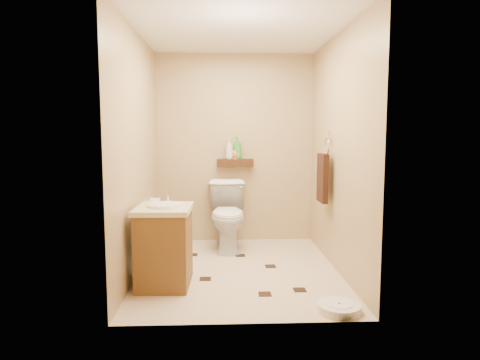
{
  "coord_description": "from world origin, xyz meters",
  "views": [
    {
      "loc": [
        -0.17,
        -4.26,
        1.4
      ],
      "look_at": [
        0.02,
        0.25,
        0.9
      ],
      "focal_mm": 32.0,
      "sensor_mm": 36.0,
      "label": 1
    }
  ],
  "objects": [
    {
      "name": "ceiling",
      "position": [
        0.0,
        0.0,
        2.4
      ],
      "size": [
        2.0,
        2.5,
        0.02
      ],
      "primitive_type": "cube",
      "color": "silver",
      "rests_on": "wall_back"
    },
    {
      "name": "wall_back",
      "position": [
        0.0,
        1.25,
        1.2
      ],
      "size": [
        2.0,
        0.04,
        2.4
      ],
      "primitive_type": "cube",
      "color": "tan",
      "rests_on": "ground"
    },
    {
      "name": "bathroom_scale",
      "position": [
        0.75,
        -1.07,
        0.03
      ],
      "size": [
        0.41,
        0.41,
        0.07
      ],
      "rotation": [
        0.0,
        0.0,
        0.26
      ],
      "color": "white",
      "rests_on": "ground"
    },
    {
      "name": "towel_ring",
      "position": [
        0.91,
        0.25,
        0.95
      ],
      "size": [
        0.12,
        0.3,
        0.76
      ],
      "color": "silver",
      "rests_on": "wall_right"
    },
    {
      "name": "wall_front",
      "position": [
        0.0,
        -1.25,
        1.2
      ],
      "size": [
        2.0,
        0.04,
        2.4
      ],
      "primitive_type": "cube",
      "color": "tan",
      "rests_on": "ground"
    },
    {
      "name": "toilet",
      "position": [
        -0.1,
        0.83,
        0.41
      ],
      "size": [
        0.48,
        0.82,
        0.81
      ],
      "primitive_type": "imported",
      "rotation": [
        0.0,
        0.0,
        0.04
      ],
      "color": "white",
      "rests_on": "ground"
    },
    {
      "name": "bottle_c",
      "position": [
        0.01,
        1.17,
        1.15
      ],
      "size": [
        0.16,
        0.16,
        0.15
      ],
      "primitive_type": "imported",
      "rotation": [
        0.0,
        0.0,
        3.76
      ],
      "color": "#C74A17",
      "rests_on": "wall_shelf"
    },
    {
      "name": "floor_accents",
      "position": [
        0.04,
        -0.06,
        0.0
      ],
      "size": [
        1.14,
        1.35,
        0.01
      ],
      "color": "black",
      "rests_on": "ground"
    },
    {
      "name": "toilet_brush",
      "position": [
        -0.82,
        0.65,
        0.17
      ],
      "size": [
        0.11,
        0.11,
        0.48
      ],
      "color": "#1B6D5E",
      "rests_on": "ground"
    },
    {
      "name": "bottle_b",
      "position": [
        0.0,
        1.17,
        1.15
      ],
      "size": [
        0.1,
        0.1,
        0.16
      ],
      "primitive_type": "imported",
      "rotation": [
        0.0,
        0.0,
        2.36
      ],
      "color": "yellow",
      "rests_on": "wall_shelf"
    },
    {
      "name": "ground",
      "position": [
        0.0,
        0.0,
        0.0
      ],
      "size": [
        2.5,
        2.5,
        0.0
      ],
      "primitive_type": "plane",
      "color": "beige",
      "rests_on": "ground"
    },
    {
      "name": "wall_shelf",
      "position": [
        0.0,
        1.17,
        1.02
      ],
      "size": [
        0.46,
        0.14,
        0.1
      ],
      "primitive_type": "cube",
      "color": "#3C2110",
      "rests_on": "wall_back"
    },
    {
      "name": "wall_right",
      "position": [
        1.0,
        0.0,
        1.2
      ],
      "size": [
        0.04,
        2.5,
        2.4
      ],
      "primitive_type": "cube",
      "color": "tan",
      "rests_on": "ground"
    },
    {
      "name": "toilet_paper",
      "position": [
        -0.94,
        0.65,
        0.6
      ],
      "size": [
        0.12,
        0.11,
        0.12
      ],
      "color": "white",
      "rests_on": "wall_left"
    },
    {
      "name": "wall_left",
      "position": [
        -1.0,
        0.0,
        1.2
      ],
      "size": [
        0.04,
        2.5,
        2.4
      ],
      "primitive_type": "cube",
      "color": "tan",
      "rests_on": "ground"
    },
    {
      "name": "bottle_d",
      "position": [
        0.03,
        1.17,
        1.21
      ],
      "size": [
        0.15,
        0.15,
        0.28
      ],
      "primitive_type": "imported",
      "rotation": [
        0.0,
        0.0,
        5.22
      ],
      "color": "#338D2F",
      "rests_on": "wall_shelf"
    },
    {
      "name": "bottle_a",
      "position": [
        -0.07,
        1.17,
        1.2
      ],
      "size": [
        0.14,
        0.14,
        0.26
      ],
      "primitive_type": "imported",
      "rotation": [
        0.0,
        0.0,
        5.22
      ],
      "color": "beige",
      "rests_on": "wall_shelf"
    },
    {
      "name": "vanity",
      "position": [
        -0.7,
        -0.4,
        0.38
      ],
      "size": [
        0.51,
        0.62,
        0.85
      ],
      "rotation": [
        0.0,
        0.0,
        -0.03
      ],
      "color": "brown",
      "rests_on": "ground"
    }
  ]
}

